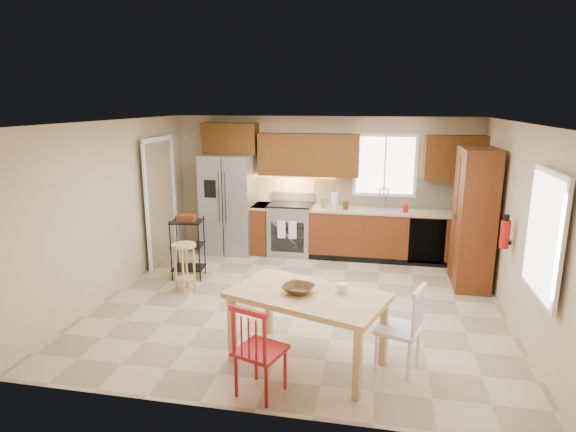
# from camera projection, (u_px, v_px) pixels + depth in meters

# --- Properties ---
(floor) EXTENTS (5.50, 5.50, 0.00)m
(floor) POSITION_uv_depth(u_px,v_px,m) (300.00, 303.00, 6.75)
(floor) COLOR tan
(floor) RESTS_ON ground
(ceiling) EXTENTS (5.50, 5.00, 0.02)m
(ceiling) POSITION_uv_depth(u_px,v_px,m) (301.00, 122.00, 6.17)
(ceiling) COLOR silver
(ceiling) RESTS_ON ground
(wall_back) EXTENTS (5.50, 0.02, 2.50)m
(wall_back) POSITION_uv_depth(u_px,v_px,m) (323.00, 185.00, 8.85)
(wall_back) COLOR #CCB793
(wall_back) RESTS_ON ground
(wall_front) EXTENTS (5.50, 0.02, 2.50)m
(wall_front) POSITION_uv_depth(u_px,v_px,m) (251.00, 284.00, 4.07)
(wall_front) COLOR #CCB793
(wall_front) RESTS_ON ground
(wall_left) EXTENTS (0.02, 5.00, 2.50)m
(wall_left) POSITION_uv_depth(u_px,v_px,m) (114.00, 208.00, 6.97)
(wall_left) COLOR #CCB793
(wall_left) RESTS_ON ground
(wall_right) EXTENTS (0.02, 5.00, 2.50)m
(wall_right) POSITION_uv_depth(u_px,v_px,m) (519.00, 226.00, 5.95)
(wall_right) COLOR #CCB793
(wall_right) RESTS_ON ground
(refrigerator) EXTENTS (0.92, 0.75, 1.82)m
(refrigerator) POSITION_uv_depth(u_px,v_px,m) (229.00, 204.00, 8.89)
(refrigerator) COLOR gray
(refrigerator) RESTS_ON floor
(range_stove) EXTENTS (0.76, 0.63, 0.92)m
(range_stove) POSITION_uv_depth(u_px,v_px,m) (291.00, 230.00, 8.83)
(range_stove) COLOR gray
(range_stove) RESTS_ON floor
(base_cabinet_narrow) EXTENTS (0.30, 0.60, 0.90)m
(base_cabinet_narrow) POSITION_uv_depth(u_px,v_px,m) (262.00, 228.00, 8.95)
(base_cabinet_narrow) COLOR #5B2A10
(base_cabinet_narrow) RESTS_ON floor
(base_cabinet_run) EXTENTS (2.92, 0.60, 0.90)m
(base_cabinet_run) POSITION_uv_depth(u_px,v_px,m) (393.00, 235.00, 8.50)
(base_cabinet_run) COLOR #5B2A10
(base_cabinet_run) RESTS_ON floor
(dishwasher) EXTENTS (0.60, 0.02, 0.78)m
(dishwasher) POSITION_uv_depth(u_px,v_px,m) (427.00, 241.00, 8.12)
(dishwasher) COLOR black
(dishwasher) RESTS_ON floor
(backsplash) EXTENTS (2.92, 0.03, 0.55)m
(backsplash) POSITION_uv_depth(u_px,v_px,m) (395.00, 192.00, 8.61)
(backsplash) COLOR beige
(backsplash) RESTS_ON wall_back
(upper_over_fridge) EXTENTS (1.00, 0.35, 0.55)m
(upper_over_fridge) POSITION_uv_depth(u_px,v_px,m) (231.00, 138.00, 8.80)
(upper_over_fridge) COLOR #592D0E
(upper_over_fridge) RESTS_ON wall_back
(upper_left_block) EXTENTS (1.80, 0.35, 0.75)m
(upper_left_block) POSITION_uv_depth(u_px,v_px,m) (309.00, 155.00, 8.59)
(upper_left_block) COLOR #592D0E
(upper_left_block) RESTS_ON wall_back
(upper_right_block) EXTENTS (1.00, 0.35, 0.75)m
(upper_right_block) POSITION_uv_depth(u_px,v_px,m) (455.00, 158.00, 8.12)
(upper_right_block) COLOR #592D0E
(upper_right_block) RESTS_ON wall_back
(window_back) EXTENTS (1.12, 0.04, 1.12)m
(window_back) POSITION_uv_depth(u_px,v_px,m) (385.00, 165.00, 8.53)
(window_back) COLOR white
(window_back) RESTS_ON wall_back
(sink) EXTENTS (0.62, 0.46, 0.16)m
(sink) POSITION_uv_depth(u_px,v_px,m) (383.00, 212.00, 8.44)
(sink) COLOR gray
(sink) RESTS_ON base_cabinet_run
(undercab_glow) EXTENTS (1.60, 0.30, 0.01)m
(undercab_glow) POSITION_uv_depth(u_px,v_px,m) (292.00, 176.00, 8.72)
(undercab_glow) COLOR #FFBF66
(undercab_glow) RESTS_ON wall_back
(soap_bottle) EXTENTS (0.09, 0.09, 0.19)m
(soap_bottle) POSITION_uv_depth(u_px,v_px,m) (406.00, 207.00, 8.25)
(soap_bottle) COLOR #AD140C
(soap_bottle) RESTS_ON base_cabinet_run
(paper_towel) EXTENTS (0.12, 0.12, 0.28)m
(paper_towel) POSITION_uv_depth(u_px,v_px,m) (335.00, 201.00, 8.51)
(paper_towel) COLOR white
(paper_towel) RESTS_ON base_cabinet_run
(canister_steel) EXTENTS (0.11, 0.11, 0.18)m
(canister_steel) POSITION_uv_depth(u_px,v_px,m) (323.00, 203.00, 8.56)
(canister_steel) COLOR gray
(canister_steel) RESTS_ON base_cabinet_run
(canister_wood) EXTENTS (0.10, 0.10, 0.14)m
(canister_wood) POSITION_uv_depth(u_px,v_px,m) (346.00, 205.00, 8.46)
(canister_wood) COLOR #502F15
(canister_wood) RESTS_ON base_cabinet_run
(pantry) EXTENTS (0.50, 0.95, 2.10)m
(pantry) POSITION_uv_depth(u_px,v_px,m) (474.00, 218.00, 7.20)
(pantry) COLOR #5B2A10
(pantry) RESTS_ON floor
(fire_extinguisher) EXTENTS (0.12, 0.12, 0.36)m
(fire_extinguisher) POSITION_uv_depth(u_px,v_px,m) (505.00, 234.00, 6.15)
(fire_extinguisher) COLOR #AD140C
(fire_extinguisher) RESTS_ON wall_right
(window_right) EXTENTS (0.04, 1.02, 1.32)m
(window_right) POSITION_uv_depth(u_px,v_px,m) (545.00, 235.00, 4.82)
(window_right) COLOR white
(window_right) RESTS_ON wall_right
(doorway) EXTENTS (0.04, 0.95, 2.10)m
(doorway) POSITION_uv_depth(u_px,v_px,m) (160.00, 203.00, 8.25)
(doorway) COLOR #8C7A59
(doorway) RESTS_ON wall_left
(dining_table) EXTENTS (1.81, 1.37, 0.78)m
(dining_table) POSITION_uv_depth(u_px,v_px,m) (307.00, 329.00, 5.14)
(dining_table) COLOR tan
(dining_table) RESTS_ON floor
(chair_red) EXTENTS (0.56, 0.56, 0.94)m
(chair_red) POSITION_uv_depth(u_px,v_px,m) (260.00, 349.00, 4.56)
(chair_red) COLOR #A61919
(chair_red) RESTS_ON floor
(chair_white) EXTENTS (0.56, 0.56, 0.94)m
(chair_white) POSITION_uv_depth(u_px,v_px,m) (399.00, 327.00, 4.99)
(chair_white) COLOR white
(chair_white) RESTS_ON floor
(table_bowl) EXTENTS (0.41, 0.41, 0.08)m
(table_bowl) POSITION_uv_depth(u_px,v_px,m) (298.00, 293.00, 5.06)
(table_bowl) COLOR #502F15
(table_bowl) RESTS_ON dining_table
(table_jar) EXTENTS (0.15, 0.15, 0.14)m
(table_jar) POSITION_uv_depth(u_px,v_px,m) (342.00, 290.00, 5.07)
(table_jar) COLOR white
(table_jar) RESTS_ON dining_table
(bar_stool) EXTENTS (0.44, 0.44, 0.73)m
(bar_stool) POSITION_uv_depth(u_px,v_px,m) (185.00, 268.00, 7.08)
(bar_stool) COLOR tan
(bar_stool) RESTS_ON floor
(utility_cart) EXTENTS (0.53, 0.44, 0.98)m
(utility_cart) POSITION_uv_depth(u_px,v_px,m) (188.00, 248.00, 7.63)
(utility_cart) COLOR black
(utility_cart) RESTS_ON floor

